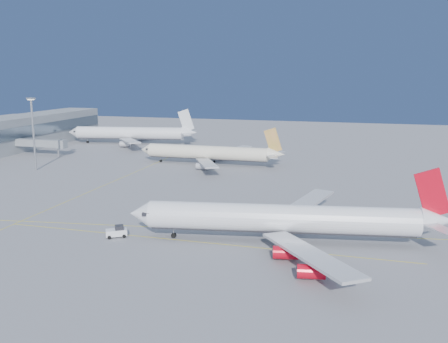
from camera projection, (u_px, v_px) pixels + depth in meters
ground at (196, 221)px, 118.64m from camera, size 500.00×500.00×0.00m
terminal at (19, 133)px, 228.21m from camera, size 18.40×110.00×15.00m
jet_bridge at (43, 143)px, 210.54m from camera, size 23.60×3.60×6.90m
taxiway_lines at (150, 209)px, 128.57m from camera, size 118.86×140.00×0.02m
airliner_virgin at (288, 219)px, 102.90m from camera, size 66.64×59.24×16.48m
airliner_etihad at (210, 153)px, 189.73m from camera, size 57.26×53.10×14.99m
airliner_third at (132, 133)px, 244.65m from camera, size 64.56×58.85×17.37m
pushback_tug at (117, 232)px, 106.95m from camera, size 4.95×4.34×2.50m
light_mast at (33, 128)px, 177.13m from camera, size 2.24×2.24×25.92m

